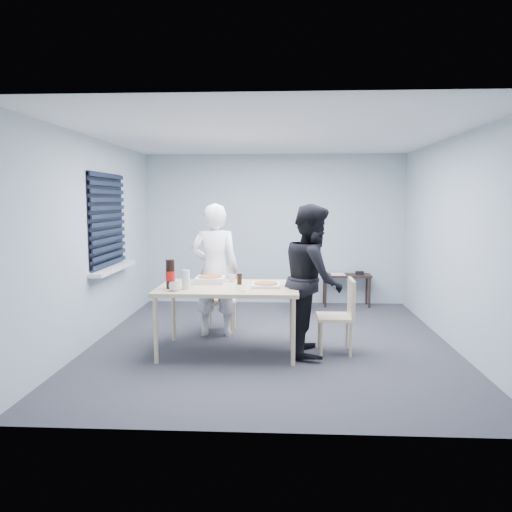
# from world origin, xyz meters

# --- Properties ---
(room) EXTENTS (5.00, 5.00, 5.00)m
(room) POSITION_xyz_m (-2.20, 0.40, 1.44)
(room) COLOR #323237
(room) RESTS_ON ground
(dining_table) EXTENTS (1.64, 1.04, 0.80)m
(dining_table) POSITION_xyz_m (-0.50, -0.43, 0.74)
(dining_table) COLOR beige
(dining_table) RESTS_ON ground
(chair_far) EXTENTS (0.42, 0.42, 0.89)m
(chair_far) POSITION_xyz_m (-0.70, 0.56, 0.51)
(chair_far) COLOR beige
(chair_far) RESTS_ON ground
(chair_right) EXTENTS (0.42, 0.42, 0.89)m
(chair_right) POSITION_xyz_m (0.85, -0.39, 0.51)
(chair_right) COLOR beige
(chair_right) RESTS_ON ground
(person_white) EXTENTS (0.65, 0.42, 1.77)m
(person_white) POSITION_xyz_m (-0.76, 0.30, 0.89)
(person_white) COLOR white
(person_white) RESTS_ON ground
(person_black) EXTENTS (0.47, 0.86, 1.77)m
(person_black) POSITION_xyz_m (0.50, -0.41, 0.89)
(person_black) COLOR black
(person_black) RESTS_ON ground
(side_table) EXTENTS (0.82, 0.36, 0.55)m
(side_table) POSITION_xyz_m (1.24, 2.28, 0.46)
(side_table) COLOR black
(side_table) RESTS_ON ground
(stool) EXTENTS (0.38, 0.38, 0.52)m
(stool) POSITION_xyz_m (0.43, 1.71, 0.41)
(stool) COLOR black
(stool) RESTS_ON ground
(backpack) EXTENTS (0.29, 0.21, 0.40)m
(backpack) POSITION_xyz_m (0.43, 1.70, 0.72)
(backpack) COLOR slate
(backpack) RESTS_ON stool
(pizza_box_a) EXTENTS (0.35, 0.35, 0.09)m
(pizza_box_a) POSITION_xyz_m (-0.75, -0.20, 0.84)
(pizza_box_a) COLOR white
(pizza_box_a) RESTS_ON dining_table
(pizza_box_b) EXTENTS (0.33, 0.33, 0.05)m
(pizza_box_b) POSITION_xyz_m (-0.05, -0.45, 0.82)
(pizza_box_b) COLOR white
(pizza_box_b) RESTS_ON dining_table
(mug_a) EXTENTS (0.17, 0.17, 0.10)m
(mug_a) POSITION_xyz_m (-1.07, -0.77, 0.85)
(mug_a) COLOR silver
(mug_a) RESTS_ON dining_table
(mug_b) EXTENTS (0.10, 0.10, 0.09)m
(mug_b) POSITION_xyz_m (-0.49, -0.12, 0.85)
(mug_b) COLOR silver
(mug_b) RESTS_ON dining_table
(cola_glass) EXTENTS (0.08, 0.08, 0.13)m
(cola_glass) POSITION_xyz_m (-0.38, -0.31, 0.87)
(cola_glass) COLOR black
(cola_glass) RESTS_ON dining_table
(soda_bottle) EXTENTS (0.11, 0.11, 0.34)m
(soda_bottle) POSITION_xyz_m (-1.15, -0.61, 0.96)
(soda_bottle) COLOR black
(soda_bottle) RESTS_ON dining_table
(plastic_cups) EXTENTS (0.10, 0.10, 0.22)m
(plastic_cups) POSITION_xyz_m (-0.96, -0.65, 0.91)
(plastic_cups) COLOR silver
(plastic_cups) RESTS_ON dining_table
(rubber_band) EXTENTS (0.05, 0.05, 0.00)m
(rubber_band) POSITION_xyz_m (-0.30, -0.77, 0.80)
(rubber_band) COLOR red
(rubber_band) RESTS_ON dining_table
(papers) EXTENTS (0.27, 0.35, 0.01)m
(papers) POSITION_xyz_m (1.09, 2.28, 0.55)
(papers) COLOR white
(papers) RESTS_ON side_table
(black_box) EXTENTS (0.15, 0.13, 0.06)m
(black_box) POSITION_xyz_m (1.46, 2.27, 0.57)
(black_box) COLOR black
(black_box) RESTS_ON side_table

